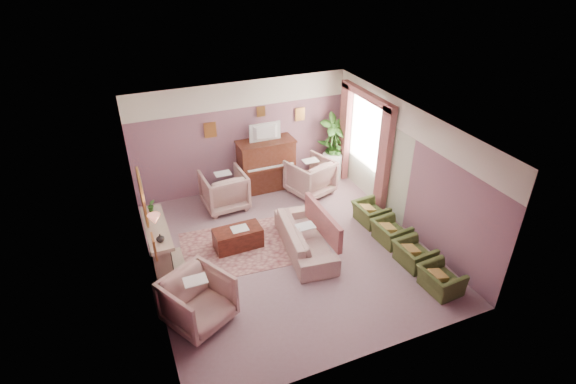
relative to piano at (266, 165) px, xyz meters
name	(u,v)px	position (x,y,z in m)	size (l,w,h in m)	color
floor	(289,250)	(-0.50, -2.68, -0.65)	(5.50, 6.00, 0.01)	gray
ceiling	(289,126)	(-0.50, -2.68, 2.15)	(5.50, 6.00, 0.01)	white
wall_back	(242,137)	(-0.50, 0.32, 0.75)	(5.50, 0.02, 2.80)	slate
wall_front	(369,291)	(-0.50, -5.68, 0.75)	(5.50, 0.02, 2.80)	slate
wall_left	(145,223)	(-3.25, -2.68, 0.75)	(0.02, 6.00, 2.80)	slate
wall_right	(406,168)	(2.25, -2.68, 0.75)	(0.02, 6.00, 2.80)	slate
picture_rail_band	(240,95)	(-0.50, 0.31, 1.82)	(5.50, 0.01, 0.65)	white
stripe_panel	(372,157)	(2.23, -1.38, 0.42)	(0.01, 3.00, 2.15)	beige
fireplace_surround	(159,253)	(-3.09, -2.48, -0.10)	(0.30, 1.40, 1.10)	tan
fireplace_inset	(166,258)	(-2.99, -2.48, -0.25)	(0.18, 0.72, 0.68)	black
fire_ember	(169,265)	(-2.95, -2.48, -0.43)	(0.06, 0.54, 0.10)	#FF5014
mantel_shelf	(156,228)	(-3.06, -2.48, 0.47)	(0.40, 1.55, 0.07)	tan
hearth	(173,272)	(-2.89, -2.48, -0.64)	(0.55, 1.50, 0.02)	tan
mirror_frame	(142,198)	(-3.20, -2.48, 1.15)	(0.04, 0.72, 1.20)	#B8803D
mirror_glass	(144,198)	(-3.17, -2.48, 1.15)	(0.01, 0.60, 1.06)	silver
sconce_shade	(154,219)	(-3.12, -3.53, 1.33)	(0.20, 0.20, 0.16)	#E67A62
piano	(266,165)	(0.00, 0.00, 0.00)	(1.40, 0.60, 1.30)	#4D2317
piano_keyshelf	(271,169)	(0.00, -0.35, 0.07)	(1.30, 0.12, 0.06)	#4D2317
piano_keys	(271,167)	(0.00, -0.35, 0.11)	(1.20, 0.08, 0.02)	white
piano_top	(266,142)	(0.00, 0.00, 0.66)	(1.45, 0.65, 0.04)	#4D2317
television	(266,131)	(0.00, -0.05, 0.95)	(0.80, 0.12, 0.48)	black
print_back_left	(210,130)	(-1.30, 0.28, 1.07)	(0.30, 0.03, 0.38)	#B8803D
print_back_right	(300,114)	(1.05, 0.28, 1.13)	(0.26, 0.03, 0.34)	#B8803D
print_back_mid	(261,112)	(0.00, 0.28, 1.35)	(0.22, 0.03, 0.26)	#B8803D
print_left_wall	(154,247)	(-3.21, -3.88, 1.07)	(0.03, 0.28, 0.36)	#B8803D
window_blind	(367,130)	(2.20, -1.13, 1.05)	(0.03, 1.40, 1.80)	silver
curtain_left	(384,161)	(2.12, -2.05, 0.65)	(0.16, 0.34, 2.60)	#975252
curtain_right	(345,132)	(2.12, -0.21, 0.65)	(0.16, 0.34, 2.60)	#975252
pelmet	(368,96)	(2.12, -1.13, 1.91)	(0.16, 2.20, 0.16)	#975252
mantel_plant	(151,205)	(-3.05, -1.93, 0.64)	(0.16, 0.16, 0.28)	#326C22
mantel_vase	(160,238)	(-3.05, -2.98, 0.58)	(0.16, 0.16, 0.16)	white
area_rug	(242,247)	(-1.39, -2.21, -0.64)	(2.50, 1.80, 0.01)	#9F6663
coffee_table	(238,238)	(-1.45, -2.16, -0.43)	(1.00, 0.50, 0.45)	#461B12
table_paper	(240,229)	(-1.40, -2.16, -0.20)	(0.35, 0.28, 0.01)	silver
sofa	(305,233)	(-0.18, -2.80, -0.23)	(0.69, 2.08, 0.84)	tan
sofa_throw	(323,222)	(0.22, -2.80, -0.05)	(0.11, 1.58, 0.58)	#975252
floral_armchair_left	(224,188)	(-1.27, -0.50, -0.14)	(0.99, 0.99, 1.03)	tan
floral_armchair_right	(310,175)	(0.92, -0.68, -0.14)	(0.99, 0.99, 1.03)	tan
floral_armchair_front	(198,299)	(-2.68, -3.93, -0.14)	(0.99, 0.99, 1.03)	tan
olive_chair_a	(441,277)	(1.63, -4.89, -0.33)	(0.52, 0.74, 0.64)	#445326
olive_chair_b	(414,251)	(1.63, -4.07, -0.33)	(0.52, 0.74, 0.64)	#445326
olive_chair_c	(391,229)	(1.63, -3.25, -0.33)	(0.52, 0.74, 0.64)	#445326
olive_chair_d	(370,210)	(1.63, -2.43, -0.33)	(0.52, 0.74, 0.64)	#445326
side_table	(332,166)	(1.81, -0.17, -0.30)	(0.52, 0.52, 0.70)	white
side_plant_big	(333,149)	(1.81, -0.17, 0.22)	(0.30, 0.30, 0.34)	#326C22
side_plant_small	(338,150)	(1.93, -0.27, 0.19)	(0.16, 0.16, 0.28)	#326C22
palm_pot	(332,170)	(1.87, -0.06, -0.48)	(0.34, 0.34, 0.34)	#AA5C33
palm_plant	(333,140)	(1.87, -0.06, 0.41)	(0.76, 0.76, 1.44)	#326C22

